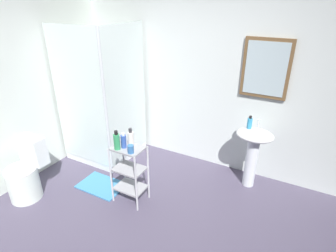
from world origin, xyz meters
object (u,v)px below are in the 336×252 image
object	(u,v)px
body_wash_bottle_green	(117,141)
rinse_cup	(131,149)
shower_stall	(106,130)
lotion_bottle_white	(131,139)
pedestal_sink	(253,147)
bath_mat	(102,185)
toilet	(26,174)
shampoo_bottle_blue	(124,141)
storage_cart	(129,170)
hand_soap_bottle	(250,123)

from	to	relation	value
body_wash_bottle_green	rinse_cup	xyz separation A→B (m)	(0.18, 0.00, -0.05)
shower_stall	lotion_bottle_white	world-z (taller)	shower_stall
shower_stall	pedestal_sink	distance (m)	2.15
bath_mat	lotion_bottle_white	bearing A→B (deg)	0.43
shower_stall	toilet	xyz separation A→B (m)	(-0.26, -1.22, -0.15)
shower_stall	shampoo_bottle_blue	size ratio (longest dim) A/B	10.90
toilet	body_wash_bottle_green	xyz separation A→B (m)	(1.09, 0.46, 0.52)
storage_cart	shampoo_bottle_blue	bearing A→B (deg)	-158.17
storage_cart	lotion_bottle_white	size ratio (longest dim) A/B	3.09
storage_cart	hand_soap_bottle	bearing A→B (deg)	42.39
storage_cart	hand_soap_bottle	distance (m)	1.58
shower_stall	bath_mat	world-z (taller)	shower_stall
rinse_cup	bath_mat	size ratio (longest dim) A/B	0.16
shower_stall	storage_cart	world-z (taller)	shower_stall
lotion_bottle_white	storage_cart	bearing A→B (deg)	-141.21
shower_stall	hand_soap_bottle	world-z (taller)	shower_stall
rinse_cup	shampoo_bottle_blue	bearing A→B (deg)	156.10
hand_soap_bottle	lotion_bottle_white	size ratio (longest dim) A/B	0.69
hand_soap_bottle	shampoo_bottle_blue	world-z (taller)	hand_soap_bottle
pedestal_sink	lotion_bottle_white	size ratio (longest dim) A/B	3.39
shampoo_bottle_blue	bath_mat	size ratio (longest dim) A/B	0.31
pedestal_sink	shower_stall	bearing A→B (deg)	-171.36
shampoo_bottle_blue	shower_stall	bearing A→B (deg)	141.66
storage_cart	hand_soap_bottle	size ratio (longest dim) A/B	4.49
shower_stall	hand_soap_bottle	distance (m)	2.11
pedestal_sink	hand_soap_bottle	bearing A→B (deg)	163.53
pedestal_sink	toilet	world-z (taller)	pedestal_sink
pedestal_sink	storage_cart	size ratio (longest dim) A/B	1.09
hand_soap_bottle	bath_mat	distance (m)	2.10
toilet	lotion_bottle_white	size ratio (longest dim) A/B	3.18
lotion_bottle_white	rinse_cup	world-z (taller)	lotion_bottle_white
body_wash_bottle_green	rinse_cup	world-z (taller)	body_wash_bottle_green
shampoo_bottle_blue	bath_mat	xyz separation A→B (m)	(-0.46, 0.04, -0.81)
body_wash_bottle_green	bath_mat	xyz separation A→B (m)	(-0.42, 0.10, -0.83)
shampoo_bottle_blue	lotion_bottle_white	size ratio (longest dim) A/B	0.77
bath_mat	hand_soap_bottle	bearing A→B (deg)	31.68
rinse_cup	bath_mat	world-z (taller)	rinse_cup
shampoo_bottle_blue	rinse_cup	bearing A→B (deg)	-23.90
shampoo_bottle_blue	bath_mat	bearing A→B (deg)	175.37
pedestal_sink	toilet	distance (m)	2.85
pedestal_sink	body_wash_bottle_green	size ratio (longest dim) A/B	3.55
shampoo_bottle_blue	bath_mat	world-z (taller)	shampoo_bottle_blue
storage_cart	bath_mat	xyz separation A→B (m)	(-0.50, 0.02, -0.43)
pedestal_sink	bath_mat	size ratio (longest dim) A/B	1.35
pedestal_sink	shampoo_bottle_blue	bearing A→B (deg)	-141.00
hand_soap_bottle	body_wash_bottle_green	xyz separation A→B (m)	(-1.21, -1.10, -0.04)
pedestal_sink	toilet	xyz separation A→B (m)	(-2.39, -1.54, -0.26)
pedestal_sink	bath_mat	distance (m)	2.05
toilet	bath_mat	size ratio (longest dim) A/B	1.27
pedestal_sink	lotion_bottle_white	world-z (taller)	lotion_bottle_white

